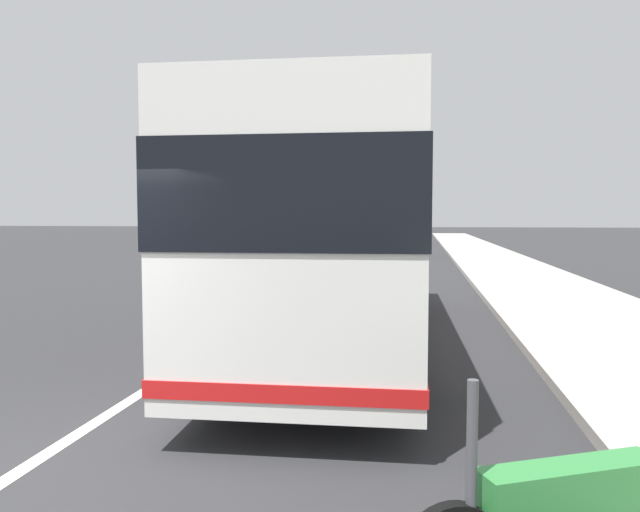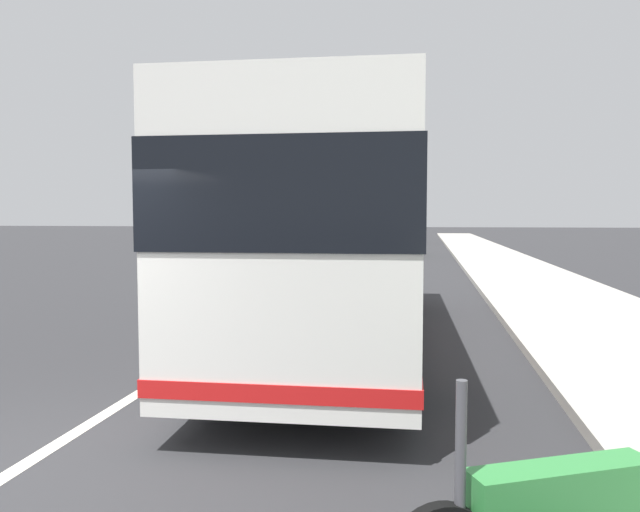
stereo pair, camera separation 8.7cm
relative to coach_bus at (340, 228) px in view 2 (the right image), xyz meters
The scene contains 8 objects.
ground_plane 6.28m from the coach_bus, 161.14° to the left, with size 220.00×220.00×0.00m, color #2D2D30.
sidewalk_curb 6.65m from the coach_bus, 47.30° to the right, with size 110.00×3.60×0.14m, color #B2ADA3.
lane_divider_line 5.12m from the coach_bus, 24.03° to the left, with size 110.00×0.16×0.01m, color silver.
coach_bus is the anchor object (origin of this frame).
motorcycle_angled 7.11m from the coach_bus, 162.08° to the right, with size 0.95×1.92×1.25m.
car_side_street 22.18m from the coach_bus, ahead, with size 4.23×2.09×1.50m.
car_ahead_same_lane 33.13m from the coach_bus, ahead, with size 4.58×2.07×1.58m.
car_oncoming 38.84m from the coach_bus, ahead, with size 4.73×2.10×1.49m.
Camera 2 is at (-4.44, -3.31, 2.11)m, focal length 34.20 mm.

